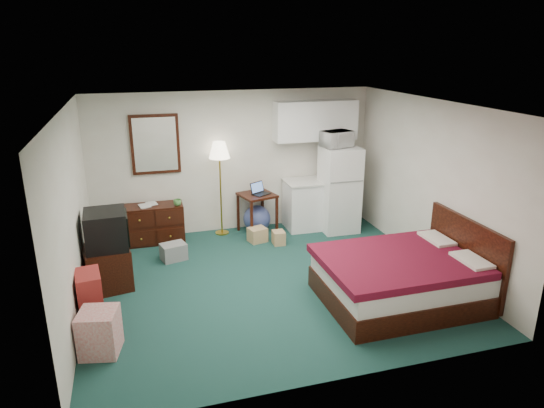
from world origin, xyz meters
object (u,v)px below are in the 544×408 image
object	(u,v)px
floor_lamp	(221,189)
desk	(257,213)
tv_stand	(107,267)
kitchen_counter	(307,205)
dresser	(155,224)
fridge	(339,189)
suitcase	(91,300)
bed	(399,279)

from	to	relation	value
floor_lamp	desk	distance (m)	0.79
floor_lamp	tv_stand	bearing A→B (deg)	-140.80
kitchen_counter	dresser	bearing A→B (deg)	179.44
floor_lamp	fridge	bearing A→B (deg)	-11.02
fridge	suitcase	world-z (taller)	fridge
dresser	desk	distance (m)	1.80
tv_stand	suitcase	size ratio (longest dim) A/B	0.90
tv_stand	floor_lamp	bearing A→B (deg)	28.22
bed	suitcase	world-z (taller)	suitcase
fridge	tv_stand	xyz separation A→B (m)	(-3.98, -1.15, -0.47)
bed	tv_stand	distance (m)	3.98
tv_stand	suitcase	world-z (taller)	suitcase
tv_stand	suitcase	distance (m)	1.03
kitchen_counter	fridge	size ratio (longest dim) A/B	0.57
dresser	desk	size ratio (longest dim) A/B	1.35
floor_lamp	suitcase	size ratio (longest dim) A/B	2.34
dresser	desk	bearing A→B (deg)	-0.56
fridge	bed	xyz separation A→B (m)	(-0.29, -2.64, -0.46)
kitchen_counter	tv_stand	xyz separation A→B (m)	(-3.48, -1.41, -0.14)
desk	tv_stand	distance (m)	2.91
fridge	bed	distance (m)	2.70
kitchen_counter	tv_stand	bearing A→B (deg)	-157.02
kitchen_counter	bed	xyz separation A→B (m)	(0.21, -2.90, -0.12)
desk	kitchen_counter	bearing A→B (deg)	-15.93
bed	suitcase	bearing A→B (deg)	172.84
dresser	tv_stand	distance (m)	1.65
floor_lamp	suitcase	world-z (taller)	floor_lamp
dresser	desk	world-z (taller)	desk
dresser	floor_lamp	bearing A→B (deg)	4.46
tv_stand	kitchen_counter	bearing A→B (deg)	11.11
dresser	fridge	bearing A→B (deg)	-4.85
desk	suitcase	bearing A→B (deg)	-152.26
kitchen_counter	floor_lamp	bearing A→B (deg)	175.82
fridge	tv_stand	size ratio (longest dim) A/B	2.40
desk	suitcase	world-z (taller)	desk
floor_lamp	bed	size ratio (longest dim) A/B	0.85
tv_stand	bed	bearing A→B (deg)	-33.03
bed	tv_stand	xyz separation A→B (m)	(-3.69, 1.49, -0.02)
kitchen_counter	fridge	xyz separation A→B (m)	(0.50, -0.26, 0.33)
bed	kitchen_counter	bearing A→B (deg)	93.92
floor_lamp	tv_stand	world-z (taller)	floor_lamp
fridge	kitchen_counter	bearing A→B (deg)	153.55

